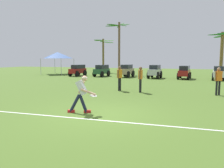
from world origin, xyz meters
The scene contains 17 objects.
ground_plane centered at (0.00, 0.00, 0.00)m, with size 80.00×80.00×0.00m, color #486624.
field_line_paint centered at (0.00, -0.68, 0.00)m, with size 25.32×0.08×0.01m, color white.
frisbee_thrower centered at (-0.74, 0.06, 0.79)m, with size 1.14×0.48×1.41m.
frisbee_in_flight centered at (-0.23, 0.00, 0.69)m, with size 0.34×0.34×0.06m.
teammate_near_sideline centered at (4.50, 6.23, 0.94)m, with size 0.44×0.36×1.56m.
teammate_midfield centered at (-1.22, 6.02, 0.94)m, with size 0.25×0.50×1.56m.
teammate_deep centered at (0.18, 5.82, 0.94)m, with size 0.20×0.49×1.56m.
parked_car_slot_a centered at (-9.80, 15.96, 0.72)m, with size 1.36×2.48×1.34m.
parked_car_slot_b centered at (-6.86, 16.38, 0.72)m, with size 1.34×2.47×1.34m.
parked_car_slot_c centered at (-3.83, 16.36, 0.74)m, with size 1.34×2.42×1.40m.
parked_car_slot_d centered at (-0.63, 16.10, 0.74)m, with size 1.31×2.41×1.40m.
parked_car_slot_e centered at (2.34, 16.28, 0.72)m, with size 1.33×2.47×1.34m.
parked_car_slot_f centered at (5.48, 16.18, 0.72)m, with size 1.31×2.47×1.34m.
palm_tree_far_left centered at (-9.59, 23.43, 3.21)m, with size 3.26×3.18×5.01m.
palm_tree_left_of_centre centered at (-6.26, 20.86, 4.21)m, with size 3.36×3.13×6.86m.
palm_tree_right_of_centre centered at (6.26, 22.03, 3.05)m, with size 3.26×3.05×5.20m.
event_tent centered at (-13.91, 17.86, 2.52)m, with size 3.27×3.27×2.96m.
Camera 1 is at (3.15, -7.13, 2.02)m, focal length 35.00 mm.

